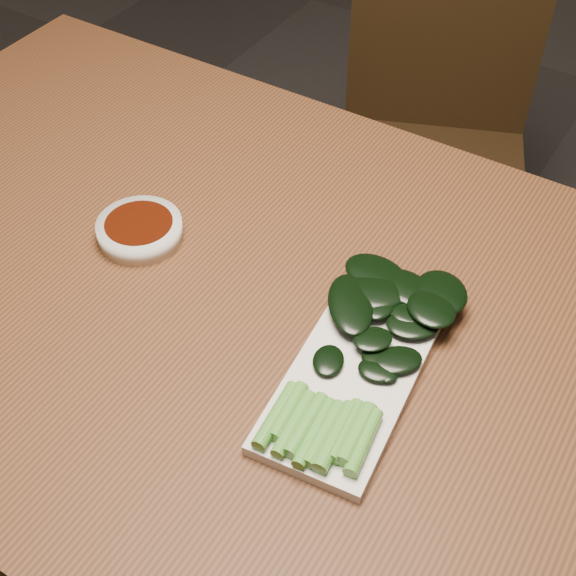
% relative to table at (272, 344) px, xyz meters
% --- Properties ---
extents(table, '(1.40, 0.80, 0.75)m').
position_rel_table_xyz_m(table, '(0.00, 0.00, 0.00)').
color(table, '#4F2C16').
rests_on(table, ground).
extents(chair_far, '(0.49, 0.49, 0.89)m').
position_rel_table_xyz_m(chair_far, '(-0.11, 0.77, -0.19)').
color(chair_far, black).
rests_on(chair_far, ground).
extents(sauce_bowl, '(0.11, 0.11, 0.03)m').
position_rel_table_xyz_m(sauce_bowl, '(-0.20, 0.01, 0.08)').
color(sauce_bowl, silver).
rests_on(sauce_bowl, table).
extents(serving_plate, '(0.16, 0.30, 0.01)m').
position_rel_table_xyz_m(serving_plate, '(0.13, -0.04, 0.08)').
color(serving_plate, silver).
rests_on(serving_plate, table).
extents(gai_lan, '(0.17, 0.33, 0.02)m').
position_rel_table_xyz_m(gai_lan, '(0.13, -0.00, 0.10)').
color(gai_lan, '#509B35').
rests_on(gai_lan, serving_plate).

